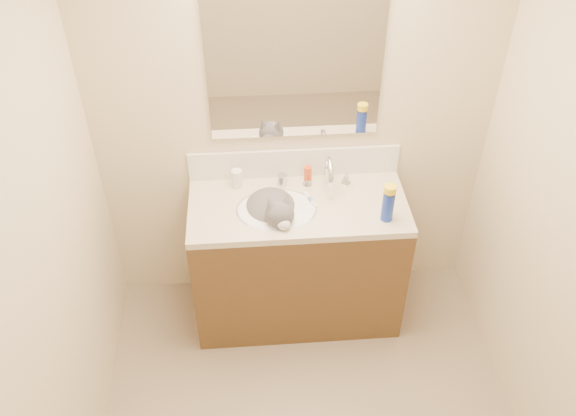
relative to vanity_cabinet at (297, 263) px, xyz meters
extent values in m
cube|color=beige|center=(0.00, 0.28, 0.84)|extent=(2.20, 0.04, 2.50)
cube|color=beige|center=(-1.10, -0.97, 0.84)|extent=(0.04, 2.50, 2.50)
cube|color=#52381C|center=(0.00, 0.00, 0.00)|extent=(1.20, 0.55, 0.82)
cube|color=beige|center=(0.00, 0.00, 0.43)|extent=(1.20, 0.55, 0.04)
ellipsoid|color=white|center=(-0.12, -0.03, 0.38)|extent=(0.45, 0.36, 0.14)
cylinder|color=silver|center=(0.18, 0.18, 0.51)|extent=(0.04, 0.04, 0.11)
torus|color=silver|center=(0.18, 0.12, 0.56)|extent=(0.03, 0.20, 0.20)
cylinder|color=silver|center=(0.18, 0.04, 0.53)|extent=(0.03, 0.03, 0.06)
cone|color=silver|center=(0.07, 0.18, 0.48)|extent=(0.06, 0.06, 0.06)
cone|color=silver|center=(0.29, 0.18, 0.48)|extent=(0.06, 0.06, 0.06)
ellipsoid|color=#504D50|center=(-0.15, 0.01, 0.40)|extent=(0.37, 0.40, 0.22)
ellipsoid|color=#504D50|center=(-0.11, -0.14, 0.50)|extent=(0.19, 0.18, 0.15)
ellipsoid|color=#504D50|center=(-0.13, -0.07, 0.46)|extent=(0.14, 0.14, 0.14)
cone|color=#504D50|center=(-0.16, -0.13, 0.57)|extent=(0.09, 0.09, 0.09)
cone|color=#504D50|center=(-0.07, -0.11, 0.57)|extent=(0.08, 0.09, 0.09)
ellipsoid|color=silver|center=(-0.09, -0.20, 0.48)|extent=(0.08, 0.07, 0.06)
ellipsoid|color=silver|center=(-0.12, -0.10, 0.41)|extent=(0.12, 0.10, 0.13)
sphere|color=tan|center=(-0.09, -0.22, 0.48)|extent=(0.02, 0.02, 0.02)
cylinder|color=#504D50|center=(-0.02, 0.03, 0.34)|extent=(0.15, 0.22, 0.04)
cube|color=silver|center=(0.00, 0.26, 0.54)|extent=(1.20, 0.02, 0.18)
cube|color=white|center=(0.00, 0.26, 1.13)|extent=(0.90, 0.02, 0.80)
cylinder|color=white|center=(-0.33, 0.19, 0.50)|extent=(0.06, 0.06, 0.11)
cylinder|color=#FA5729|center=(-0.33, 0.19, 0.49)|extent=(0.06, 0.06, 0.04)
cylinder|color=#B7B7BC|center=(-0.07, 0.18, 0.48)|extent=(0.07, 0.07, 0.07)
cylinder|color=#C74217|center=(0.07, 0.19, 0.51)|extent=(0.06, 0.06, 0.11)
cube|color=white|center=(0.07, 0.03, 0.46)|extent=(0.07, 0.14, 0.01)
cube|color=#5B89C1|center=(0.07, 0.03, 0.46)|extent=(0.03, 0.03, 0.02)
cylinder|color=#1731A6|center=(0.45, -0.16, 0.54)|extent=(0.07, 0.07, 0.17)
cylinder|color=yellow|center=(0.45, -0.16, 0.65)|extent=(0.07, 0.07, 0.04)
camera|label=1|loc=(-0.25, -2.55, 2.57)|focal=38.00mm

